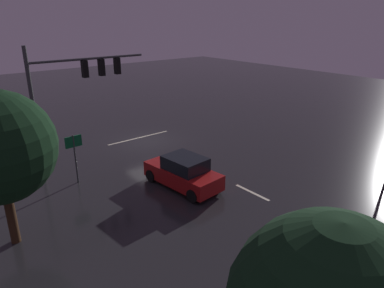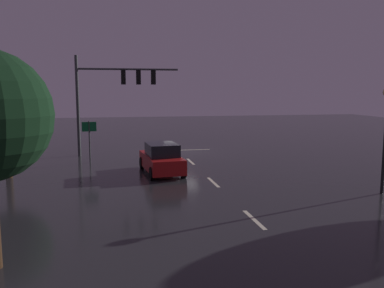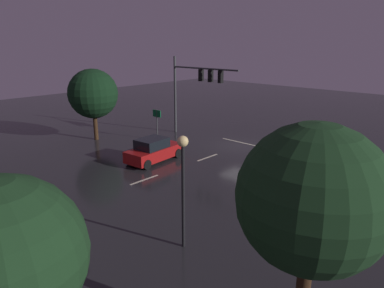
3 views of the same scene
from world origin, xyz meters
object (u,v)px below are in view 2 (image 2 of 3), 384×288
traffic_signal_assembly (114,87)px  route_sign (89,133)px  car_approaching (162,159)px  tree_right_near (5,102)px

traffic_signal_assembly → route_sign: (1.64, 3.10, -2.90)m
car_approaching → traffic_signal_assembly: bearing=-70.8°
traffic_signal_assembly → tree_right_near: 8.77m
traffic_signal_assembly → tree_right_near: bearing=49.7°
car_approaching → route_sign: 5.82m
car_approaching → route_sign: (4.10, -3.97, 1.14)m
route_sign → tree_right_near: (4.02, 3.56, 2.07)m
traffic_signal_assembly → route_sign: traffic_signal_assembly is taller
car_approaching → tree_right_near: bearing=-2.9°
route_sign → traffic_signal_assembly: bearing=-117.8°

